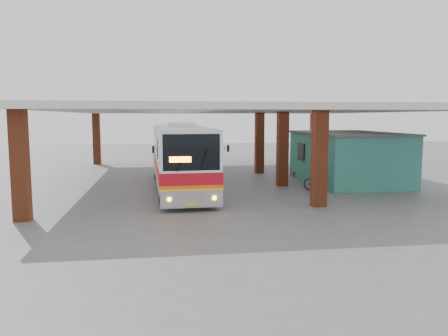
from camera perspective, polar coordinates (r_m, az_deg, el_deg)
name	(u,v)px	position (r m, az deg, el deg)	size (l,w,h in m)	color
ground	(242,196)	(22.53, 2.31, -3.68)	(90.00, 90.00, 0.00)	#515154
brick_columns	(249,147)	(27.40, 3.33, 2.75)	(20.10, 21.60, 4.35)	brown
canopy_roof	(231,110)	(28.65, 0.91, 7.59)	(21.00, 23.00, 0.30)	beige
shop_building	(347,157)	(28.38, 15.82, 1.41)	(5.20, 8.20, 3.11)	#2C6E5C
coach_bus	(180,156)	(24.67, -5.80, 1.56)	(3.11, 12.96, 3.75)	silver
motorcycle	(322,181)	(24.66, 12.68, -1.70)	(0.70, 2.00, 1.05)	black
pedestrian	(313,180)	(22.98, 11.57, -1.56)	(0.59, 0.39, 1.62)	red
red_chair	(296,170)	(30.33, 9.39, -0.30)	(0.54, 0.54, 0.89)	#B62013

